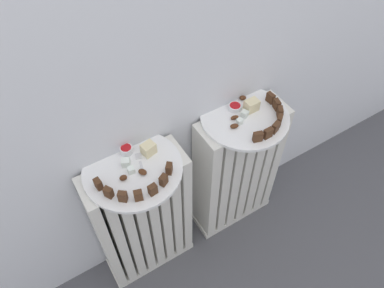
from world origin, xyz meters
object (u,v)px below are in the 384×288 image
plate_right (245,117)px  fork (140,162)px  radiator_right (236,172)px  jam_bowl_right (235,107)px  radiator_left (144,220)px  plate_left (133,169)px  jam_bowl_left (126,150)px

plate_right → fork: 0.40m
radiator_right → fork: 0.52m
radiator_right → fork: bearing=179.3°
jam_bowl_right → radiator_left: bearing=-174.0°
radiator_left → plate_right: plate_right is taller
radiator_left → fork: fork is taller
plate_left → fork: size_ratio=3.37×
fork → plate_right: bearing=-0.7°
radiator_left → jam_bowl_right: size_ratio=13.89×
jam_bowl_right → jam_bowl_left: bearing=177.0°
radiator_right → fork: fork is taller
radiator_left → jam_bowl_left: size_ratio=15.59×
jam_bowl_left → fork: jam_bowl_left is taller
plate_right → fork: size_ratio=3.37×
radiator_right → plate_left: size_ratio=2.05×
radiator_right → jam_bowl_right: bearing=105.0°
radiator_left → plate_right: 0.54m
radiator_right → jam_bowl_left: (-0.42, 0.06, 0.35)m
plate_right → jam_bowl_right: bearing=105.0°
plate_left → fork: 0.03m
radiator_right → plate_right: size_ratio=2.05×
fork → plate_left: bearing=-170.8°
radiator_left → jam_bowl_right: 0.54m
jam_bowl_left → jam_bowl_right: (0.40, -0.02, -0.00)m
plate_left → plate_right: 0.43m
jam_bowl_left → fork: bearing=-73.2°
radiator_left → fork: bearing=9.2°
radiator_left → radiator_right: size_ratio=1.00×
radiator_left → jam_bowl_right: bearing=6.0°
radiator_left → plate_left: (-0.00, 0.00, 0.33)m
fork → jam_bowl_right: bearing=5.7°
radiator_left → plate_right: size_ratio=2.05×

